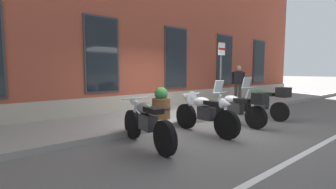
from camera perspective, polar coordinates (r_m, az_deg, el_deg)
ground_plane at (r=7.41m, az=6.34°, el=-6.73°), size 140.00×140.00×0.00m
sidewalk at (r=8.36m, az=-0.43°, el=-4.77°), size 29.14×2.71×0.15m
lane_stripe at (r=5.78m, az=30.55°, el=-10.98°), size 29.14×0.12×0.01m
brick_pub_facade at (r=12.09m, az=-14.25°, el=16.05°), size 23.14×6.05×7.63m
motorcycle_grey_naked at (r=5.13m, az=-5.06°, el=-6.64°), size 0.62×2.08×0.98m
motorcycle_white_sport at (r=6.22m, az=8.10°, el=-3.81°), size 0.62×2.04×1.04m
motorcycle_silver_touring at (r=7.35m, az=15.88°, el=-2.78°), size 0.62×2.07×1.28m
motorcycle_green_touring at (r=8.68m, az=21.35°, el=-1.48°), size 0.73×2.04×1.36m
pedestrian_dark_jacket at (r=11.72m, az=16.08°, el=2.93°), size 0.45×0.58×1.67m
parking_sign at (r=9.12m, az=12.25°, el=6.44°), size 0.36×0.07×2.46m
barrel_planter at (r=7.33m, az=-1.61°, el=-2.39°), size 0.57×0.57×0.94m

